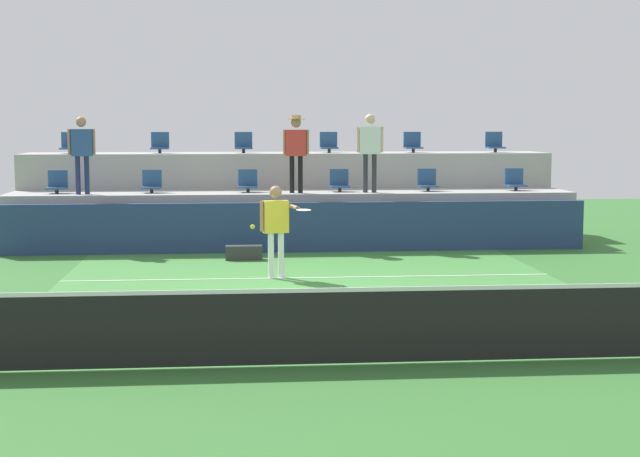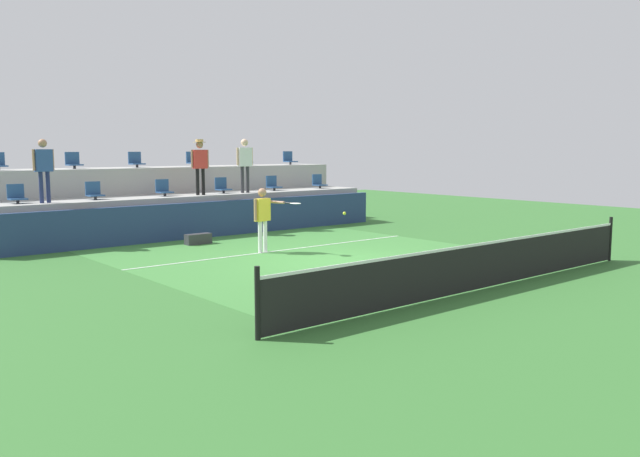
% 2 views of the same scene
% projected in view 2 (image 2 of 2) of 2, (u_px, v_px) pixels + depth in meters
% --- Properties ---
extents(ground_plane, '(40.00, 40.00, 0.00)m').
position_uv_depth(ground_plane, '(342.00, 262.00, 15.64)').
color(ground_plane, '#336B2D').
extents(court_inner_paint, '(9.00, 10.00, 0.01)m').
position_uv_depth(court_inner_paint, '(316.00, 257.00, 16.40)').
color(court_inner_paint, '#3D7F38').
rests_on(court_inner_paint, ground_plane).
extents(court_service_line, '(9.00, 0.06, 0.00)m').
position_uv_depth(court_service_line, '(283.00, 250.00, 17.46)').
color(court_service_line, white).
rests_on(court_service_line, ground_plane).
extents(tennis_net, '(10.48, 0.08, 1.07)m').
position_uv_depth(tennis_net, '(480.00, 264.00, 12.53)').
color(tennis_net, black).
rests_on(tennis_net, ground_plane).
extents(sponsor_backboard, '(13.00, 0.16, 1.10)m').
position_uv_depth(sponsor_backboard, '(213.00, 219.00, 20.14)').
color(sponsor_backboard, navy).
rests_on(sponsor_backboard, ground_plane).
extents(seating_tier_lower, '(13.00, 1.80, 1.25)m').
position_uv_depth(seating_tier_lower, '(192.00, 214.00, 21.12)').
color(seating_tier_lower, '#9E9E99').
rests_on(seating_tier_lower, ground_plane).
extents(seating_tier_upper, '(13.00, 1.80, 2.10)m').
position_uv_depth(seating_tier_upper, '(167.00, 197.00, 22.43)').
color(seating_tier_upper, '#9E9E99').
rests_on(seating_tier_upper, ground_plane).
extents(stadium_chair_lower_far_left, '(0.44, 0.40, 0.52)m').
position_uv_depth(stadium_chair_lower_far_left, '(17.00, 195.00, 17.56)').
color(stadium_chair_lower_far_left, '#2D2D33').
rests_on(stadium_chair_lower_far_left, seating_tier_lower).
extents(stadium_chair_lower_left, '(0.44, 0.40, 0.52)m').
position_uv_depth(stadium_chair_lower_left, '(94.00, 192.00, 18.91)').
color(stadium_chair_lower_left, '#2D2D33').
rests_on(stadium_chair_lower_left, seating_tier_lower).
extents(stadium_chair_lower_mid_left, '(0.44, 0.40, 0.52)m').
position_uv_depth(stadium_chair_lower_mid_left, '(164.00, 189.00, 20.31)').
color(stadium_chair_lower_mid_left, '#2D2D33').
rests_on(stadium_chair_lower_mid_left, seating_tier_lower).
extents(stadium_chair_lower_mid_right, '(0.44, 0.40, 0.52)m').
position_uv_depth(stadium_chair_lower_mid_right, '(222.00, 187.00, 21.67)').
color(stadium_chair_lower_mid_right, '#2D2D33').
rests_on(stadium_chair_lower_mid_right, seating_tier_lower).
extents(stadium_chair_lower_right, '(0.44, 0.40, 0.52)m').
position_uv_depth(stadium_chair_lower_right, '(273.00, 184.00, 22.99)').
color(stadium_chair_lower_right, '#2D2D33').
rests_on(stadium_chair_lower_right, seating_tier_lower).
extents(stadium_chair_lower_far_right, '(0.44, 0.40, 0.52)m').
position_uv_depth(stadium_chair_lower_far_right, '(319.00, 182.00, 24.34)').
color(stadium_chair_lower_far_right, '#2D2D33').
rests_on(stadium_chair_lower_far_right, seating_tier_lower).
extents(stadium_chair_upper_left, '(0.44, 0.40, 0.52)m').
position_uv_depth(stadium_chair_upper_left, '(73.00, 162.00, 20.22)').
color(stadium_chair_upper_left, '#2D2D33').
rests_on(stadium_chair_upper_left, seating_tier_upper).
extents(stadium_chair_upper_mid_left, '(0.44, 0.40, 0.52)m').
position_uv_depth(stadium_chair_upper_mid_left, '(136.00, 161.00, 21.53)').
color(stadium_chair_upper_mid_left, '#2D2D33').
rests_on(stadium_chair_upper_mid_left, seating_tier_upper).
extents(stadium_chair_upper_mid_right, '(0.44, 0.40, 0.52)m').
position_uv_depth(stadium_chair_upper_mid_right, '(193.00, 160.00, 22.89)').
color(stadium_chair_upper_mid_right, '#2D2D33').
rests_on(stadium_chair_upper_mid_right, seating_tier_upper).
extents(stadium_chair_upper_right, '(0.44, 0.40, 0.52)m').
position_uv_depth(stadium_chair_upper_right, '(244.00, 160.00, 24.25)').
color(stadium_chair_upper_right, '#2D2D33').
rests_on(stadium_chair_upper_right, seating_tier_upper).
extents(stadium_chair_upper_far_right, '(0.44, 0.40, 0.52)m').
position_uv_depth(stadium_chair_upper_far_right, '(289.00, 159.00, 25.59)').
color(stadium_chair_upper_far_right, '#2D2D33').
rests_on(stadium_chair_upper_far_right, seating_tier_upper).
extents(tennis_player, '(0.91, 1.15, 1.70)m').
position_uv_depth(tennis_player, '(264.00, 213.00, 16.99)').
color(tennis_player, white).
rests_on(tennis_player, ground_plane).
extents(spectator_in_grey, '(0.60, 0.27, 1.73)m').
position_uv_depth(spectator_in_grey, '(43.00, 164.00, 17.56)').
color(spectator_in_grey, navy).
rests_on(spectator_in_grey, seating_tier_lower).
extents(spectator_with_hat, '(0.60, 0.46, 1.77)m').
position_uv_depth(spectator_with_hat, '(200.00, 161.00, 20.61)').
color(spectator_with_hat, black).
rests_on(spectator_with_hat, seating_tier_lower).
extents(spectator_leaning_on_rail, '(0.62, 0.25, 1.79)m').
position_uv_depth(spectator_leaning_on_rail, '(245.00, 160.00, 21.69)').
color(spectator_leaning_on_rail, '#2D2D33').
rests_on(spectator_leaning_on_rail, seating_tier_lower).
extents(tennis_ball, '(0.07, 0.07, 0.07)m').
position_uv_depth(tennis_ball, '(344.00, 213.00, 13.78)').
color(tennis_ball, '#CCE033').
extents(equipment_bag, '(0.76, 0.28, 0.30)m').
position_uv_depth(equipment_bag, '(198.00, 239.00, 18.59)').
color(equipment_bag, '#333338').
rests_on(equipment_bag, ground_plane).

